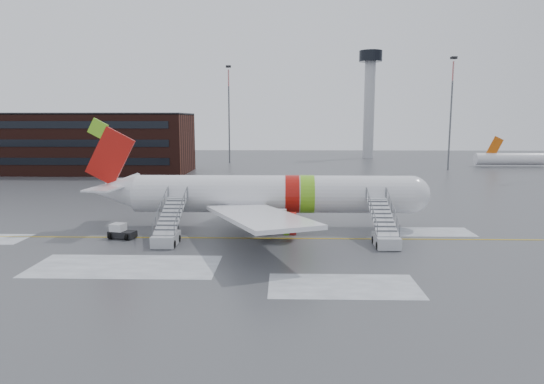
{
  "coord_description": "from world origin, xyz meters",
  "views": [
    {
      "loc": [
        6.04,
        -45.09,
        11.01
      ],
      "look_at": [
        4.82,
        1.58,
        4.0
      ],
      "focal_mm": 32.0,
      "sensor_mm": 36.0,
      "label": 1
    }
  ],
  "objects_px": {
    "pushback_tug": "(121,232)",
    "airliner": "(263,195)",
    "airstair_fwd": "(385,233)",
    "airstair_aft": "(168,231)"
  },
  "relations": [
    {
      "from": "airstair_fwd",
      "to": "pushback_tug",
      "type": "height_order",
      "value": "airstair_fwd"
    },
    {
      "from": "airliner",
      "to": "airstair_aft",
      "type": "bearing_deg",
      "value": -141.73
    },
    {
      "from": "airstair_fwd",
      "to": "pushback_tug",
      "type": "xyz_separation_m",
      "value": [
        -24.18,
        1.67,
        -0.46
      ]
    },
    {
      "from": "airliner",
      "to": "airstair_fwd",
      "type": "xyz_separation_m",
      "value": [
        11.05,
        -6.54,
        -2.35
      ]
    },
    {
      "from": "airstair_aft",
      "to": "pushback_tug",
      "type": "distance_m",
      "value": 5.14
    },
    {
      "from": "airliner",
      "to": "pushback_tug",
      "type": "relative_size",
      "value": 13.26
    },
    {
      "from": "airstair_fwd",
      "to": "airstair_aft",
      "type": "bearing_deg",
      "value": 180.0
    },
    {
      "from": "airliner",
      "to": "pushback_tug",
      "type": "distance_m",
      "value": 14.28
    },
    {
      "from": "pushback_tug",
      "to": "airliner",
      "type": "bearing_deg",
      "value": 20.34
    },
    {
      "from": "pushback_tug",
      "to": "airstair_fwd",
      "type": "bearing_deg",
      "value": -3.96
    }
  ]
}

